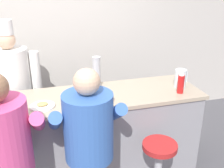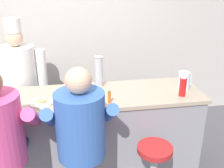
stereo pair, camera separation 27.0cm
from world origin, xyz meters
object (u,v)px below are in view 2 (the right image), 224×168
(coffee_mug_tan, at_px, (77,100))
(diner_seated_blue, at_px, (81,128))
(hot_sauce_bottle_orange, at_px, (109,97))
(breakfast_plate, at_px, (42,102))
(ketchup_bottle_red, at_px, (183,85))
(water_pitcher_clear, at_px, (184,81))
(mustard_bottle_yellow, at_px, (83,89))
(empty_stool_round, at_px, (154,166))
(cereal_bowl, at_px, (93,90))
(cup_stack_steel, at_px, (99,71))
(cook_in_whites_near, at_px, (20,82))

(coffee_mug_tan, distance_m, diner_seated_blue, 0.37)
(hot_sauce_bottle_orange, relative_size, coffee_mug_tan, 0.89)
(breakfast_plate, bearing_deg, ketchup_bottle_red, -2.04)
(hot_sauce_bottle_orange, relative_size, water_pitcher_clear, 0.63)
(mustard_bottle_yellow, relative_size, water_pitcher_clear, 1.12)
(breakfast_plate, xyz_separation_m, coffee_mug_tan, (0.34, -0.08, 0.03))
(ketchup_bottle_red, relative_size, hot_sauce_bottle_orange, 1.97)
(diner_seated_blue, relative_size, empty_stool_round, 2.19)
(ketchup_bottle_red, relative_size, cereal_bowl, 1.60)
(coffee_mug_tan, bearing_deg, cereal_bowl, 56.64)
(breakfast_plate, height_order, empty_stool_round, breakfast_plate)
(hot_sauce_bottle_orange, bearing_deg, coffee_mug_tan, 176.47)
(cereal_bowl, relative_size, cup_stack_steel, 0.45)
(coffee_mug_tan, relative_size, diner_seated_blue, 0.10)
(mustard_bottle_yellow, bearing_deg, ketchup_bottle_red, -5.84)
(cereal_bowl, distance_m, coffee_mug_tan, 0.33)
(hot_sauce_bottle_orange, height_order, empty_stool_round, hot_sauce_bottle_orange)
(breakfast_plate, bearing_deg, cereal_bowl, 20.97)
(cereal_bowl, distance_m, diner_seated_blue, 0.66)
(breakfast_plate, bearing_deg, mustard_bottle_yellow, 7.50)
(mustard_bottle_yellow, height_order, cook_in_whites_near, cook_in_whites_near)
(empty_stool_round, bearing_deg, cup_stack_steel, 116.28)
(ketchup_bottle_red, distance_m, mustard_bottle_yellow, 1.02)
(hot_sauce_bottle_orange, height_order, breakfast_plate, hot_sauce_bottle_orange)
(ketchup_bottle_red, bearing_deg, cereal_bowl, 164.57)
(ketchup_bottle_red, relative_size, cup_stack_steel, 0.73)
(water_pitcher_clear, xyz_separation_m, cereal_bowl, (-0.98, 0.10, -0.08))
(ketchup_bottle_red, xyz_separation_m, cup_stack_steel, (-0.82, 0.41, 0.06))
(cereal_bowl, bearing_deg, empty_stool_round, -53.30)
(breakfast_plate, bearing_deg, empty_stool_round, -24.73)
(water_pitcher_clear, height_order, breakfast_plate, water_pitcher_clear)
(cup_stack_steel, distance_m, diner_seated_blue, 0.86)
(mustard_bottle_yellow, height_order, coffee_mug_tan, mustard_bottle_yellow)
(coffee_mug_tan, bearing_deg, hot_sauce_bottle_orange, -3.53)
(ketchup_bottle_red, xyz_separation_m, cook_in_whites_near, (-1.74, 0.80, -0.16))
(ketchup_bottle_red, relative_size, diner_seated_blue, 0.17)
(breakfast_plate, height_order, cook_in_whites_near, cook_in_whites_near)
(water_pitcher_clear, bearing_deg, cereal_bowl, 174.12)
(cereal_bowl, bearing_deg, cup_stack_steel, 60.63)
(hot_sauce_bottle_orange, distance_m, cereal_bowl, 0.33)
(ketchup_bottle_red, distance_m, hot_sauce_bottle_orange, 0.77)
(cereal_bowl, distance_m, cook_in_whites_near, 1.00)
(hot_sauce_bottle_orange, xyz_separation_m, empty_stool_round, (0.36, -0.37, -0.58))
(water_pitcher_clear, relative_size, coffee_mug_tan, 1.41)
(coffee_mug_tan, xyz_separation_m, diner_seated_blue, (0.01, -0.36, -0.09))
(hot_sauce_bottle_orange, height_order, cook_in_whites_near, cook_in_whites_near)
(water_pitcher_clear, xyz_separation_m, diner_seated_blue, (-1.15, -0.53, -0.15))
(mustard_bottle_yellow, xyz_separation_m, coffee_mug_tan, (-0.07, -0.13, -0.06))
(breakfast_plate, relative_size, diner_seated_blue, 0.16)
(water_pitcher_clear, height_order, cook_in_whites_near, cook_in_whites_near)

